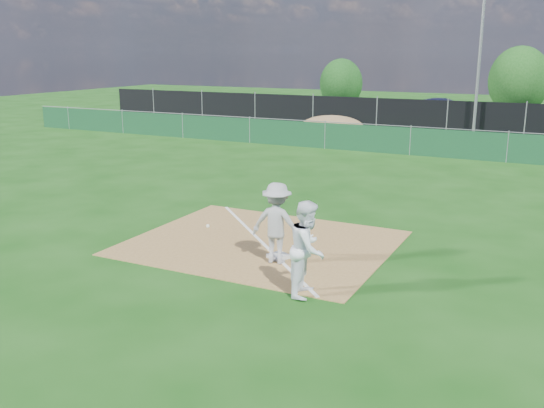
{
  "coord_description": "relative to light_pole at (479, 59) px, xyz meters",
  "views": [
    {
      "loc": [
        6.42,
        -11.21,
        4.49
      ],
      "look_at": [
        0.27,
        1.0,
        1.0
      ],
      "focal_mm": 40.0,
      "sensor_mm": 36.0,
      "label": 1
    }
  ],
  "objects": [
    {
      "name": "light_pole",
      "position": [
        0.0,
        0.0,
        0.0
      ],
      "size": [
        0.16,
        0.16,
        8.0
      ],
      "primitive_type": "cylinder",
      "color": "slate",
      "rests_on": "ground"
    },
    {
      "name": "car_mid",
      "position": [
        -2.63,
        4.6,
        -3.22
      ],
      "size": [
        4.87,
        2.45,
        1.53
      ],
      "primitive_type": "imported",
      "rotation": [
        0.0,
        0.0,
        1.39
      ],
      "color": "black",
      "rests_on": "parking_lot"
    },
    {
      "name": "play_at_first",
      "position": [
        -0.57,
        -22.77,
        -3.1
      ],
      "size": [
        2.14,
        0.79,
        1.76
      ],
      "color": "#B0B0B3",
      "rests_on": "infield_dirt"
    },
    {
      "name": "tree_mid",
      "position": [
        1.09,
        11.05,
        -1.54
      ],
      "size": [
        4.02,
        4.02,
        4.77
      ],
      "color": "#382316",
      "rests_on": "ground"
    },
    {
      "name": "foul_line",
      "position": [
        -1.5,
        -21.7,
        -3.98
      ],
      "size": [
        5.01,
        5.01,
        0.01
      ],
      "primitive_type": "cube",
      "rotation": [
        0.0,
        0.0,
        0.79
      ],
      "color": "white",
      "rests_on": "infield_dirt"
    },
    {
      "name": "parking_lot",
      "position": [
        -1.5,
        5.3,
        -4.0
      ],
      "size": [
        46.0,
        9.0,
        0.01
      ],
      "primitive_type": "cube",
      "color": "black",
      "rests_on": "ground"
    },
    {
      "name": "infield_dirt",
      "position": [
        -1.5,
        -21.7,
        -3.99
      ],
      "size": [
        6.0,
        5.0,
        0.02
      ],
      "primitive_type": "cube",
      "color": "olive",
      "rests_on": "ground"
    },
    {
      "name": "tree_left",
      "position": [
        -11.48,
        10.4,
        -2.01
      ],
      "size": [
        3.25,
        3.25,
        3.86
      ],
      "color": "#382316",
      "rests_on": "ground"
    },
    {
      "name": "runner",
      "position": [
        0.71,
        -24.07,
        -3.09
      ],
      "size": [
        0.81,
        0.98,
        1.82
      ],
      "primitive_type": "imported",
      "rotation": [
        0.0,
        0.0,
        1.72
      ],
      "color": "white",
      "rests_on": "ground"
    },
    {
      "name": "dirt_mound",
      "position": [
        -6.5,
        -4.2,
        -3.42
      ],
      "size": [
        3.38,
        2.6,
        1.17
      ],
      "primitive_type": "ellipsoid",
      "color": "olive",
      "rests_on": "ground"
    },
    {
      "name": "ground",
      "position": [
        -1.5,
        -12.7,
        -4.0
      ],
      "size": [
        90.0,
        90.0,
        0.0
      ],
      "primitive_type": "plane",
      "color": "#13460F",
      "rests_on": "ground"
    },
    {
      "name": "car_left",
      "position": [
        -7.35,
        4.89,
        -3.28
      ],
      "size": [
        4.39,
        2.27,
        1.43
      ],
      "primitive_type": "imported",
      "rotation": [
        0.0,
        0.0,
        1.43
      ],
      "color": "#9D9FA5",
      "rests_on": "parking_lot"
    },
    {
      "name": "green_fence",
      "position": [
        -1.5,
        -7.7,
        -3.4
      ],
      "size": [
        44.0,
        0.05,
        1.2
      ],
      "primitive_type": "cube",
      "color": "#103D21",
      "rests_on": "ground"
    },
    {
      "name": "black_fence",
      "position": [
        -1.5,
        0.3,
        -3.1
      ],
      "size": [
        46.0,
        0.04,
        1.8
      ],
      "primitive_type": "cube",
      "color": "black",
      "rests_on": "ground"
    },
    {
      "name": "first_base",
      "position": [
        -0.65,
        -22.52,
        -3.94
      ],
      "size": [
        0.52,
        0.52,
        0.08
      ],
      "primitive_type": "cube",
      "rotation": [
        0.0,
        0.0,
        -0.43
      ],
      "color": "silver",
      "rests_on": "infield_dirt"
    }
  ]
}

